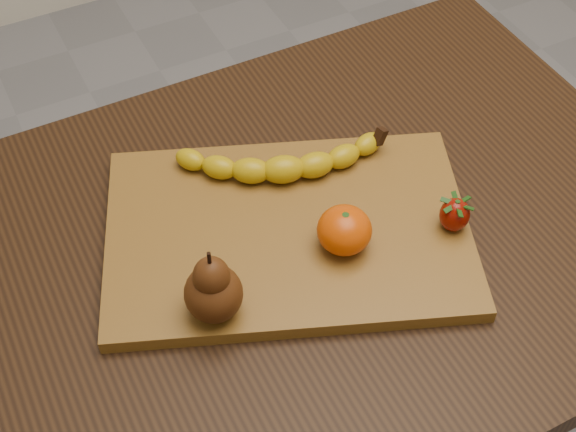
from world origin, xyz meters
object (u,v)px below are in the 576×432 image
table (299,283)px  cutting_board (288,232)px  mandarin (344,230)px  pear (212,284)px

table → cutting_board: (-0.01, 0.01, 0.11)m
table → cutting_board: bearing=149.3°
cutting_board → table: bearing=-9.0°
cutting_board → mandarin: (0.05, -0.06, 0.04)m
table → cutting_board: cutting_board is taller
pear → mandarin: bearing=5.5°
cutting_board → mandarin: mandarin is taller
cutting_board → pear: (-0.13, -0.07, 0.06)m
table → mandarin: size_ratio=15.05×
mandarin → table: bearing=124.6°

